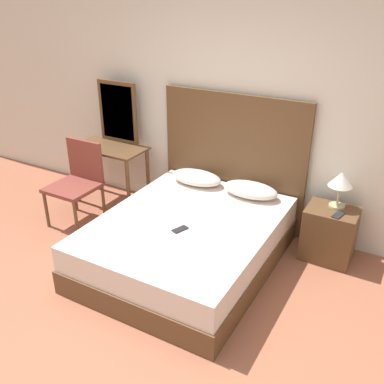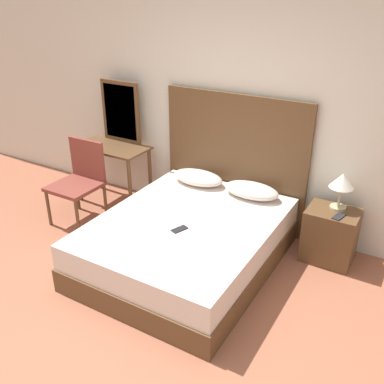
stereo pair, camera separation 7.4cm
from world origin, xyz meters
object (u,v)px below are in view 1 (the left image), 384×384
(phone_on_bed, at_px, (180,229))
(vanity_desk, at_px, (110,158))
(phone_on_nightstand, at_px, (338,215))
(bed, at_px, (187,242))
(chair, at_px, (78,178))
(nightstand, at_px, (329,234))
(table_lamp, at_px, (341,181))

(phone_on_bed, bearing_deg, vanity_desk, 149.92)
(phone_on_nightstand, bearing_deg, vanity_desk, 179.74)
(bed, relative_size, chair, 2.12)
(phone_on_bed, height_order, phone_on_nightstand, phone_on_nightstand)
(nightstand, distance_m, table_lamp, 0.54)
(table_lamp, relative_size, vanity_desk, 0.41)
(table_lamp, height_order, phone_on_nightstand, table_lamp)
(nightstand, height_order, phone_on_nightstand, phone_on_nightstand)
(phone_on_bed, relative_size, chair, 0.18)
(table_lamp, height_order, vanity_desk, table_lamp)
(phone_on_bed, distance_m, phone_on_nightstand, 1.46)
(vanity_desk, bearing_deg, phone_on_bed, -30.08)
(nightstand, bearing_deg, phone_on_nightstand, -54.24)
(nightstand, height_order, vanity_desk, vanity_desk)
(table_lamp, bearing_deg, vanity_desk, -176.55)
(bed, relative_size, table_lamp, 5.45)
(bed, xyz_separation_m, phone_on_bed, (0.03, -0.18, 0.24))
(phone_on_nightstand, bearing_deg, table_lamp, 106.73)
(bed, distance_m, phone_on_bed, 0.30)
(vanity_desk, height_order, chair, chair)
(nightstand, distance_m, chair, 2.71)
(phone_on_bed, height_order, chair, chair)
(phone_on_bed, distance_m, vanity_desk, 1.71)
(bed, bearing_deg, table_lamp, 35.51)
(phone_on_nightstand, bearing_deg, chair, -169.47)
(phone_on_bed, xyz_separation_m, table_lamp, (1.13, 1.01, 0.32))
(table_lamp, bearing_deg, phone_on_nightstand, -73.27)
(phone_on_nightstand, height_order, vanity_desk, vanity_desk)
(table_lamp, distance_m, phone_on_nightstand, 0.32)
(bed, height_order, chair, chair)
(vanity_desk, bearing_deg, phone_on_nightstand, -0.26)
(bed, bearing_deg, phone_on_nightstand, 28.59)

